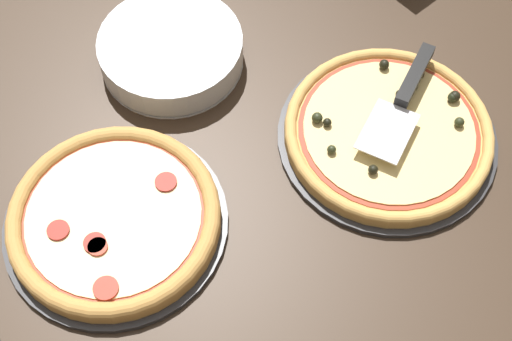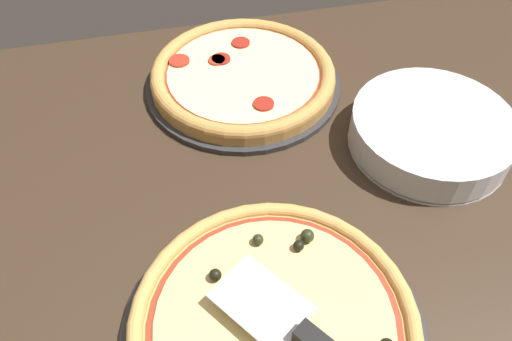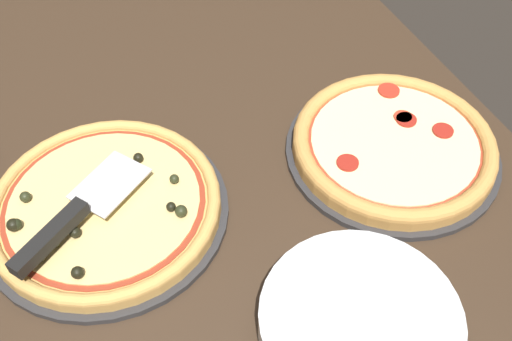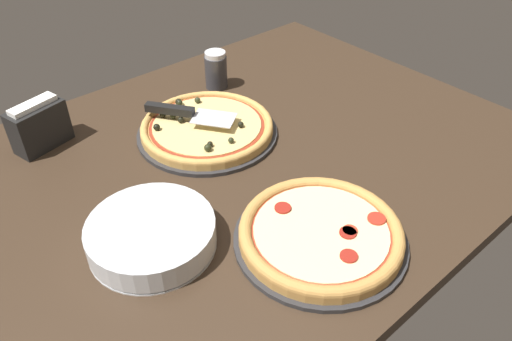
{
  "view_description": "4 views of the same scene",
  "coord_description": "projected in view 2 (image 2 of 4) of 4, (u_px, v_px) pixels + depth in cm",
  "views": [
    {
      "loc": [
        -46.19,
        34.94,
        96.17
      ],
      "look_at": [
        3.01,
        9.23,
        3.0
      ],
      "focal_mm": 50.0,
      "sensor_mm": 36.0,
      "label": 1
    },
    {
      "loc": [
        -7.41,
        -35.83,
        56.17
      ],
      "look_at": [
        3.01,
        9.23,
        3.0
      ],
      "focal_mm": 35.0,
      "sensor_mm": 36.0,
      "label": 2
    },
    {
      "loc": [
        56.96,
        -13.68,
        69.72
      ],
      "look_at": [
        3.01,
        9.23,
        3.0
      ],
      "focal_mm": 42.0,
      "sensor_mm": 36.0,
      "label": 3
    },
    {
      "loc": [
        59.66,
        74.4,
        70.43
      ],
      "look_at": [
        3.01,
        9.23,
        3.0
      ],
      "focal_mm": 35.0,
      "sensor_mm": 36.0,
      "label": 4
    }
  ],
  "objects": [
    {
      "name": "pizza_pan_back",
      "position": [
        243.0,
        84.0,
        0.87
      ],
      "size": [
        33.63,
        33.63,
        1.0
      ],
      "primitive_type": "cylinder",
      "color": "#2D2D30",
      "rests_on": "ground_plane"
    },
    {
      "name": "ground_plane",
      "position": [
        250.0,
        247.0,
        0.68
      ],
      "size": [
        139.05,
        104.42,
        3.6
      ],
      "primitive_type": "cube",
      "color": "#38281C"
    },
    {
      "name": "pizza_back",
      "position": [
        243.0,
        75.0,
        0.85
      ],
      "size": [
        31.62,
        31.62,
        3.07
      ],
      "color": "#C68E47",
      "rests_on": "pizza_pan_back"
    },
    {
      "name": "pizza_front",
      "position": [
        276.0,
        323.0,
        0.56
      ],
      "size": [
        33.13,
        33.13,
        3.92
      ],
      "color": "tan",
      "rests_on": "pizza_pan_front"
    },
    {
      "name": "pizza_pan_front",
      "position": [
        275.0,
        329.0,
        0.58
      ],
      "size": [
        35.24,
        35.24,
        1.0
      ],
      "primitive_type": "cylinder",
      "color": "#2D2D30",
      "rests_on": "ground_plane"
    },
    {
      "name": "plate_stack",
      "position": [
        431.0,
        132.0,
        0.76
      ],
      "size": [
        24.44,
        24.44,
        5.6
      ],
      "color": "silver",
      "rests_on": "ground_plane"
    }
  ]
}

